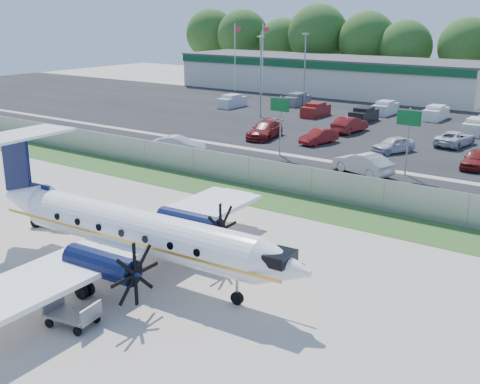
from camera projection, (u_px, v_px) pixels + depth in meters
The scene contains 26 objects.
ground at pixel (167, 268), 28.61m from camera, with size 170.00×170.00×0.00m, color #B7AA9B.
grass_verge at pixel (295, 204), 37.95m from camera, with size 170.00×4.00×0.02m, color #2D561E.
access_road at pixel (345, 180), 43.40m from camera, with size 170.00×8.00×0.02m, color black.
parking_lot at pixel (439, 134), 59.75m from camera, with size 170.00×32.00×0.02m, color black.
perimeter_fence at pixel (311, 182), 39.22m from camera, with size 120.00×0.06×1.99m.
building_west at pixel (328, 75), 89.47m from camera, with size 46.40×12.40×5.24m.
sign_left at pixel (280, 113), 49.85m from camera, with size 1.80×0.26×5.00m.
sign_mid at pixel (408, 127), 43.73m from camera, with size 1.80×0.26×5.00m.
flagpole_west at pixel (235, 53), 89.81m from camera, with size 1.06×0.12×10.00m.
flagpole_east at pixel (263, 55), 87.03m from camera, with size 1.06×0.12×10.00m.
light_pole_nw at pixel (261, 71), 67.82m from camera, with size 0.90×0.35×9.09m.
light_pole_sw at pixel (305, 65), 75.61m from camera, with size 0.90×0.35×9.09m.
aircraft at pixel (132, 229), 27.37m from camera, with size 18.36×18.11×5.69m.
pushback_tug at pixel (59, 213), 34.31m from camera, with size 2.93×2.62×1.35m.
baggage_cart_near at pixel (72, 314), 23.25m from camera, with size 2.16×1.50×1.04m.
cone_port_wing at pixel (74, 314), 23.68m from camera, with size 0.42×0.42×0.60m.
cone_starboard_wing at pixel (173, 211), 35.87m from camera, with size 0.42×0.42×0.60m.
road_car_west at pixel (179, 154), 51.32m from camera, with size 1.61×4.63×1.52m, color silver.
road_car_mid at pixel (362, 174), 45.08m from camera, with size 1.70×4.88×1.61m, color beige.
parked_car_a at pixel (265, 138), 57.79m from camera, with size 2.21×5.43×1.57m, color maroon.
parked_car_b at pixel (319, 144), 55.34m from camera, with size 1.44×4.13×1.36m, color maroon.
parked_car_c at pixel (393, 153), 51.87m from camera, with size 1.64×4.08×1.39m, color silver.
parked_car_d at pixel (475, 168), 46.79m from camera, with size 1.69×4.19×1.43m, color maroon.
parked_car_f at pixel (349, 132), 60.48m from camera, with size 1.69×4.85×1.60m, color maroon.
parked_car_g at pixel (454, 146), 54.48m from camera, with size 2.26×4.90×1.36m, color silver.
far_parking_rows at pixel (454, 126), 63.64m from camera, with size 56.00×10.00×1.60m, color gray, non-canonical shape.
Camera 1 is at (18.17, -19.39, 11.72)m, focal length 45.00 mm.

